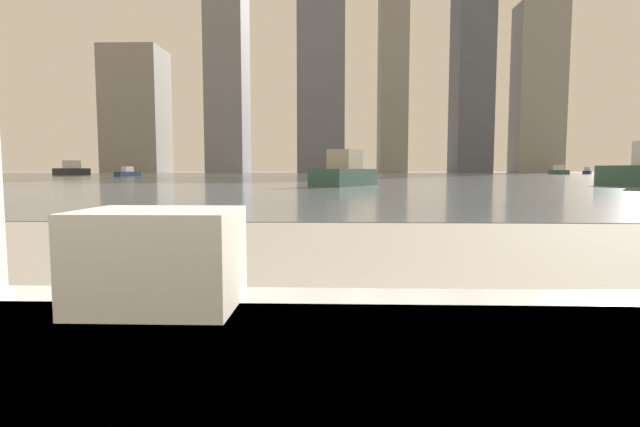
% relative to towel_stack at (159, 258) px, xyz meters
% --- Properties ---
extents(towel_stack, '(0.25, 0.19, 0.16)m').
position_rel_towel_stack_xyz_m(towel_stack, '(0.00, 0.00, 0.00)').
color(towel_stack, silver).
rests_on(towel_stack, bathtub).
extents(harbor_water, '(180.00, 110.00, 0.01)m').
position_rel_towel_stack_xyz_m(harbor_water, '(0.13, 61.11, -0.59)').
color(harbor_water, slate).
rests_on(harbor_water, ground_plane).
extents(harbor_boat_1, '(1.71, 3.80, 1.38)m').
position_rel_towel_stack_xyz_m(harbor_boat_1, '(33.31, 74.72, -0.10)').
color(harbor_boat_1, '#335647').
rests_on(harbor_boat_1, harbor_water).
extents(harbor_boat_2, '(2.02, 2.94, 1.05)m').
position_rel_towel_stack_xyz_m(harbor_boat_2, '(-21.79, 51.27, -0.22)').
color(harbor_boat_2, navy).
rests_on(harbor_boat_2, harbor_water).
extents(harbor_boat_3, '(3.19, 4.51, 1.61)m').
position_rel_towel_stack_xyz_m(harbor_boat_3, '(0.67, 21.72, -0.02)').
color(harbor_boat_3, '#335647').
rests_on(harbor_boat_3, harbor_water).
extents(harbor_boat_4, '(2.46, 3.16, 1.14)m').
position_rel_towel_stack_xyz_m(harbor_boat_4, '(39.44, 78.69, -0.18)').
color(harbor_boat_4, navy).
rests_on(harbor_boat_4, harbor_water).
extents(harbor_boat_5, '(2.50, 5.25, 1.89)m').
position_rel_towel_stack_xyz_m(harbor_boat_5, '(-33.58, 62.10, 0.08)').
color(harbor_boat_5, '#2D2D33').
rests_on(harbor_boat_5, harbor_water).
extents(skyline_tower_0, '(13.32, 11.69, 28.93)m').
position_rel_towel_stack_xyz_m(skyline_tower_0, '(-47.15, 117.11, 13.87)').
color(skyline_tower_0, gray).
rests_on(skyline_tower_0, ground_plane).
extents(skyline_tower_1, '(8.62, 11.62, 62.65)m').
position_rel_towel_stack_xyz_m(skyline_tower_1, '(-25.23, 117.11, 30.73)').
color(skyline_tower_1, slate).
rests_on(skyline_tower_1, ground_plane).
extents(skyline_tower_2, '(10.74, 9.38, 40.12)m').
position_rel_towel_stack_xyz_m(skyline_tower_2, '(-3.30, 117.11, 19.46)').
color(skyline_tower_2, slate).
rests_on(skyline_tower_2, ground_plane).
extents(skyline_tower_3, '(6.04, 11.64, 50.68)m').
position_rel_towel_stack_xyz_m(skyline_tower_3, '(13.11, 117.11, 24.75)').
color(skyline_tower_3, gray).
rests_on(skyline_tower_3, ground_plane).
extents(skyline_tower_4, '(7.97, 10.68, 64.66)m').
position_rel_towel_stack_xyz_m(skyline_tower_4, '(31.21, 117.11, 31.73)').
color(skyline_tower_4, '#4C515B').
rests_on(skyline_tower_4, ground_plane).
extents(skyline_tower_5, '(10.40, 7.74, 38.09)m').
position_rel_towel_stack_xyz_m(skyline_tower_5, '(46.42, 117.11, 18.45)').
color(skyline_tower_5, gray).
rests_on(skyline_tower_5, ground_plane).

